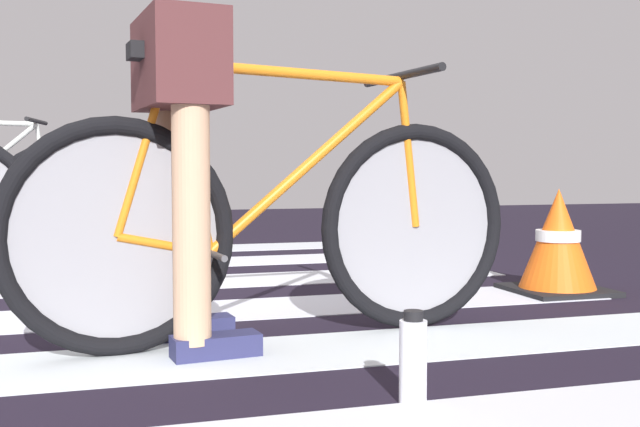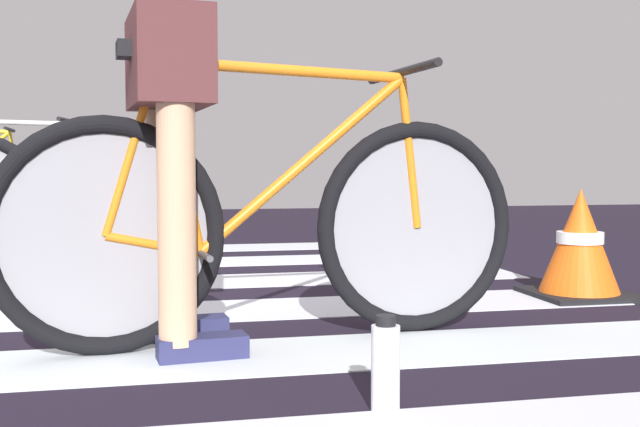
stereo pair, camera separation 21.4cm
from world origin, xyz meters
name	(u,v)px [view 1 (the left image)]	position (x,y,z in m)	size (l,w,h in m)	color
bicycle_1_of_4	(277,223)	(0.97, -0.73, 0.41)	(1.73, 0.52, 0.93)	black
cyclist_1_of_4	(181,135)	(0.66, -0.76, 0.68)	(0.35, 0.43, 1.02)	tan
water_bottle	(413,360)	(1.12, -1.46, 0.13)	(0.07, 0.07, 0.22)	white
traffic_cone	(558,244)	(2.39, -0.17, 0.24)	(0.41, 0.41, 0.47)	black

